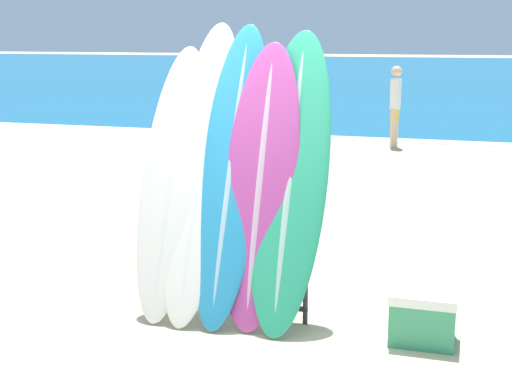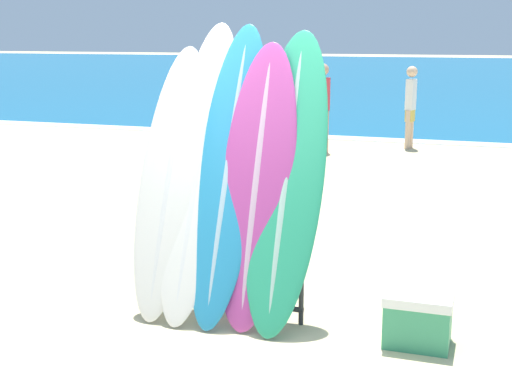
{
  "view_description": "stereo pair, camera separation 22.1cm",
  "coord_description": "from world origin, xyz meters",
  "px_view_note": "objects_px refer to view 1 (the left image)",
  "views": [
    {
      "loc": [
        1.8,
        -4.65,
        2.24
      ],
      "look_at": [
        0.01,
        1.32,
        0.86
      ],
      "focal_mm": 50.0,
      "sensor_mm": 36.0,
      "label": 1
    },
    {
      "loc": [
        2.01,
        -4.58,
        2.24
      ],
      "look_at": [
        0.01,
        1.32,
        0.86
      ],
      "focal_mm": 50.0,
      "sensor_mm": 36.0,
      "label": 2
    }
  ],
  "objects_px": {
    "surfboard_rack": "(227,262)",
    "person_mid_beach": "(308,104)",
    "surfboard_slot_2": "(231,171)",
    "cooler_box": "(423,316)",
    "surfboard_slot_3": "(261,184)",
    "surfboard_slot_1": "(201,169)",
    "person_near_water": "(299,107)",
    "surfboard_slot_0": "(172,180)",
    "person_far_left": "(395,103)",
    "surfboard_slot_4": "(290,179)"
  },
  "relations": [
    {
      "from": "person_mid_beach",
      "to": "cooler_box",
      "type": "relative_size",
      "value": 3.49
    },
    {
      "from": "surfboard_slot_2",
      "to": "person_mid_beach",
      "type": "xyz_separation_m",
      "value": [
        -1.2,
        8.21,
        -0.24
      ]
    },
    {
      "from": "surfboard_rack",
      "to": "surfboard_slot_1",
      "type": "height_order",
      "value": "surfboard_slot_1"
    },
    {
      "from": "surfboard_slot_0",
      "to": "person_far_left",
      "type": "xyz_separation_m",
      "value": [
        0.85,
        9.27,
        -0.19
      ]
    },
    {
      "from": "person_mid_beach",
      "to": "surfboard_slot_3",
      "type": "bearing_deg",
      "value": 118.01
    },
    {
      "from": "surfboard_rack",
      "to": "surfboard_slot_2",
      "type": "relative_size",
      "value": 0.57
    },
    {
      "from": "surfboard_rack",
      "to": "person_near_water",
      "type": "bearing_deg",
      "value": 98.76
    },
    {
      "from": "surfboard_slot_1",
      "to": "person_mid_beach",
      "type": "relative_size",
      "value": 1.38
    },
    {
      "from": "surfboard_slot_4",
      "to": "person_far_left",
      "type": "distance_m",
      "value": 9.24
    },
    {
      "from": "surfboard_slot_2",
      "to": "surfboard_slot_4",
      "type": "bearing_deg",
      "value": -1.77
    },
    {
      "from": "surfboard_rack",
      "to": "surfboard_slot_4",
      "type": "relative_size",
      "value": 0.58
    },
    {
      "from": "cooler_box",
      "to": "surfboard_slot_3",
      "type": "bearing_deg",
      "value": 173.88
    },
    {
      "from": "surfboard_slot_3",
      "to": "surfboard_rack",
      "type": "bearing_deg",
      "value": -166.36
    },
    {
      "from": "surfboard_slot_0",
      "to": "person_far_left",
      "type": "bearing_deg",
      "value": 84.74
    },
    {
      "from": "surfboard_slot_0",
      "to": "person_near_water",
      "type": "height_order",
      "value": "surfboard_slot_0"
    },
    {
      "from": "surfboard_rack",
      "to": "surfboard_slot_3",
      "type": "relative_size",
      "value": 0.61
    },
    {
      "from": "surfboard_slot_4",
      "to": "surfboard_rack",
      "type": "bearing_deg",
      "value": -168.34
    },
    {
      "from": "surfboard_slot_1",
      "to": "surfboard_slot_3",
      "type": "relative_size",
      "value": 1.07
    },
    {
      "from": "surfboard_slot_1",
      "to": "person_near_water",
      "type": "distance_m",
      "value": 7.06
    },
    {
      "from": "surfboard_slot_3",
      "to": "person_mid_beach",
      "type": "bearing_deg",
      "value": 99.98
    },
    {
      "from": "surfboard_slot_4",
      "to": "person_far_left",
      "type": "relative_size",
      "value": 1.4
    },
    {
      "from": "person_mid_beach",
      "to": "cooler_box",
      "type": "height_order",
      "value": "person_mid_beach"
    },
    {
      "from": "surfboard_slot_2",
      "to": "person_near_water",
      "type": "height_order",
      "value": "surfboard_slot_2"
    },
    {
      "from": "surfboard_slot_2",
      "to": "surfboard_slot_4",
      "type": "height_order",
      "value": "surfboard_slot_2"
    },
    {
      "from": "person_far_left",
      "to": "surfboard_slot_3",
      "type": "bearing_deg",
      "value": -167.45
    },
    {
      "from": "person_near_water",
      "to": "surfboard_slot_1",
      "type": "bearing_deg",
      "value": -156.95
    },
    {
      "from": "person_mid_beach",
      "to": "cooler_box",
      "type": "distance_m",
      "value": 8.87
    },
    {
      "from": "surfboard_slot_3",
      "to": "person_mid_beach",
      "type": "height_order",
      "value": "surfboard_slot_3"
    },
    {
      "from": "surfboard_rack",
      "to": "person_near_water",
      "type": "xyz_separation_m",
      "value": [
        -1.1,
        7.14,
        0.54
      ]
    },
    {
      "from": "surfboard_rack",
      "to": "person_mid_beach",
      "type": "bearing_deg",
      "value": 98.18
    },
    {
      "from": "surfboard_rack",
      "to": "surfboard_slot_2",
      "type": "height_order",
      "value": "surfboard_slot_2"
    },
    {
      "from": "person_mid_beach",
      "to": "surfboard_slot_4",
      "type": "bearing_deg",
      "value": 119.59
    },
    {
      "from": "person_mid_beach",
      "to": "cooler_box",
      "type": "bearing_deg",
      "value": 126.16
    },
    {
      "from": "surfboard_slot_3",
      "to": "person_near_water",
      "type": "distance_m",
      "value": 7.21
    },
    {
      "from": "surfboard_rack",
      "to": "person_near_water",
      "type": "distance_m",
      "value": 7.24
    },
    {
      "from": "surfboard_slot_2",
      "to": "cooler_box",
      "type": "height_order",
      "value": "surfboard_slot_2"
    },
    {
      "from": "surfboard_slot_1",
      "to": "surfboard_slot_2",
      "type": "distance_m",
      "value": 0.26
    },
    {
      "from": "surfboard_rack",
      "to": "person_mid_beach",
      "type": "distance_m",
      "value": 8.42
    },
    {
      "from": "surfboard_slot_2",
      "to": "person_near_water",
      "type": "relative_size",
      "value": 1.29
    },
    {
      "from": "surfboard_slot_0",
      "to": "person_near_water",
      "type": "distance_m",
      "value": 7.09
    },
    {
      "from": "surfboard_slot_4",
      "to": "cooler_box",
      "type": "relative_size",
      "value": 4.7
    },
    {
      "from": "surfboard_slot_2",
      "to": "person_mid_beach",
      "type": "height_order",
      "value": "surfboard_slot_2"
    },
    {
      "from": "cooler_box",
      "to": "person_near_water",
      "type": "bearing_deg",
      "value": 110.2
    },
    {
      "from": "surfboard_slot_0",
      "to": "surfboard_slot_2",
      "type": "xyz_separation_m",
      "value": [
        0.49,
        0.05,
        0.09
      ]
    },
    {
      "from": "surfboard_slot_2",
      "to": "surfboard_slot_3",
      "type": "bearing_deg",
      "value": -11.56
    },
    {
      "from": "person_near_water",
      "to": "person_far_left",
      "type": "xyz_separation_m",
      "value": [
        1.46,
        2.2,
        -0.1
      ]
    },
    {
      "from": "person_near_water",
      "to": "person_far_left",
      "type": "distance_m",
      "value": 2.64
    },
    {
      "from": "surfboard_slot_2",
      "to": "cooler_box",
      "type": "bearing_deg",
      "value": -7.03
    },
    {
      "from": "surfboard_slot_2",
      "to": "cooler_box",
      "type": "relative_size",
      "value": 4.81
    },
    {
      "from": "surfboard_rack",
      "to": "person_mid_beach",
      "type": "relative_size",
      "value": 0.78
    }
  ]
}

